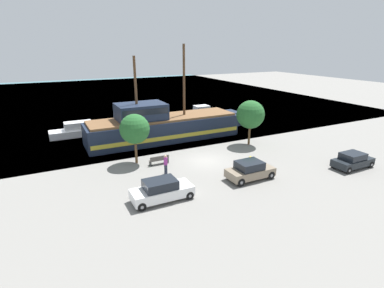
# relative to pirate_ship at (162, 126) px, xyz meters

# --- Properties ---
(ground_plane) EXTENTS (160.00, 160.00, 0.00)m
(ground_plane) POSITION_rel_pirate_ship_xyz_m (1.17, -8.44, -1.67)
(ground_plane) COLOR gray
(water_surface) EXTENTS (80.00, 80.00, 0.00)m
(water_surface) POSITION_rel_pirate_ship_xyz_m (1.17, 35.56, -1.67)
(water_surface) COLOR teal
(water_surface) RESTS_ON ground
(pirate_ship) EXTENTS (19.14, 4.72, 10.81)m
(pirate_ship) POSITION_rel_pirate_ship_xyz_m (0.00, 0.00, 0.00)
(pirate_ship) COLOR #192338
(pirate_ship) RESTS_ON water_surface
(moored_boat_dockside) EXTENTS (7.99, 2.01, 1.76)m
(moored_boat_dockside) POSITION_rel_pirate_ship_xyz_m (-8.17, 6.12, -1.02)
(moored_boat_dockside) COLOR silver
(moored_boat_dockside) RESTS_ON water_surface
(moored_boat_outer) EXTENTS (5.52, 2.17, 1.78)m
(moored_boat_outer) POSITION_rel_pirate_ship_xyz_m (10.13, 8.37, -1.00)
(moored_boat_outer) COLOR #2D333D
(moored_boat_outer) RESTS_ON water_surface
(parked_car_curb_front) EXTENTS (3.88, 1.77, 1.42)m
(parked_car_curb_front) POSITION_rel_pirate_ship_xyz_m (12.26, -15.89, -0.97)
(parked_car_curb_front) COLOR black
(parked_car_curb_front) RESTS_ON ground_plane
(parked_car_curb_mid) EXTENTS (4.42, 1.85, 1.58)m
(parked_car_curb_mid) POSITION_rel_pirate_ship_xyz_m (-5.42, -13.77, -0.90)
(parked_car_curb_mid) COLOR white
(parked_car_curb_mid) RESTS_ON ground_plane
(parked_car_curb_rear) EXTENTS (3.99, 1.90, 1.55)m
(parked_car_curb_rear) POSITION_rel_pirate_ship_xyz_m (2.43, -13.67, -0.91)
(parked_car_curb_rear) COLOR #7F705B
(parked_car_curb_rear) RESTS_ON ground_plane
(fire_hydrant) EXTENTS (0.42, 0.25, 0.76)m
(fire_hydrant) POSITION_rel_pirate_ship_xyz_m (4.52, -11.00, -1.25)
(fire_hydrant) COLOR yellow
(fire_hydrant) RESTS_ON ground_plane
(bench_promenade_east) EXTENTS (1.84, 0.45, 0.85)m
(bench_promenade_east) POSITION_rel_pirate_ship_xyz_m (-3.15, -7.25, -1.22)
(bench_promenade_east) COLOR #4C4742
(bench_promenade_east) RESTS_ON ground_plane
(pedestrian_walking_near) EXTENTS (0.32, 0.32, 1.73)m
(pedestrian_walking_near) POSITION_rel_pirate_ship_xyz_m (-3.42, -9.58, -0.79)
(pedestrian_walking_near) COLOR #232838
(pedestrian_walking_near) RESTS_ON ground_plane
(tree_row_east) EXTENTS (2.76, 2.76, 4.71)m
(tree_row_east) POSITION_rel_pirate_ship_xyz_m (-4.94, -5.93, 1.65)
(tree_row_east) COLOR brown
(tree_row_east) RESTS_ON ground_plane
(tree_row_mideast) EXTENTS (3.07, 3.07, 4.98)m
(tree_row_mideast) POSITION_rel_pirate_ship_xyz_m (7.97, -6.19, 1.77)
(tree_row_mideast) COLOR brown
(tree_row_mideast) RESTS_ON ground_plane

